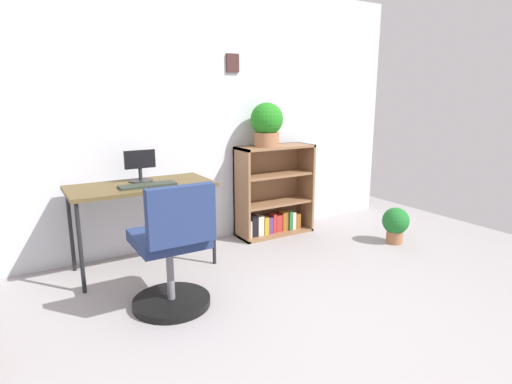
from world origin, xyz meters
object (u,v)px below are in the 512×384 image
object	(u,v)px
monitor	(140,167)
office_chair	(173,256)
keyboard	(148,185)
bookshelf_low	(272,196)
desk	(141,191)
potted_plant_floor	(395,223)
potted_plant_on_shelf	(267,123)

from	to	relation	value
monitor	office_chair	distance (m)	1.01
keyboard	bookshelf_low	size ratio (longest dim) A/B	0.48
desk	potted_plant_floor	size ratio (longest dim) A/B	3.21
potted_plant_on_shelf	bookshelf_low	bearing A→B (deg)	27.94
potted_plant_on_shelf	potted_plant_floor	xyz separation A→B (m)	(0.95, -0.81, -0.93)
desk	potted_plant_floor	world-z (taller)	desk
monitor	keyboard	xyz separation A→B (m)	(-0.01, -0.21, -0.11)
desk	potted_plant_on_shelf	size ratio (longest dim) A/B	2.67
keyboard	bookshelf_low	world-z (taller)	bookshelf_low
monitor	bookshelf_low	world-z (taller)	monitor
potted_plant_floor	bookshelf_low	bearing A→B (deg)	134.04
desk	bookshelf_low	size ratio (longest dim) A/B	1.23
desk	office_chair	xyz separation A→B (m)	(-0.04, -0.80, -0.27)
monitor	potted_plant_on_shelf	xyz separation A→B (m)	(1.25, 0.05, 0.31)
keyboard	desk	bearing A→B (deg)	101.85
monitor	potted_plant_on_shelf	world-z (taller)	potted_plant_on_shelf
office_chair	potted_plant_on_shelf	xyz separation A→B (m)	(1.32, 0.95, 0.75)
monitor	potted_plant_on_shelf	size ratio (longest dim) A/B	0.62
bookshelf_low	potted_plant_floor	size ratio (longest dim) A/B	2.60
keyboard	office_chair	xyz separation A→B (m)	(-0.07, -0.69, -0.33)
bookshelf_low	potted_plant_floor	distance (m)	1.23
office_chair	potted_plant_on_shelf	bearing A→B (deg)	35.72
desk	bookshelf_low	bearing A→B (deg)	8.52
desk	monitor	bearing A→B (deg)	73.45
monitor	potted_plant_floor	bearing A→B (deg)	-19.24
potted_plant_on_shelf	monitor	bearing A→B (deg)	-177.73
potted_plant_floor	keyboard	bearing A→B (deg)	165.79
monitor	bookshelf_low	size ratio (longest dim) A/B	0.29
monitor	keyboard	world-z (taller)	monitor
desk	keyboard	distance (m)	0.13
office_chair	desk	bearing A→B (deg)	86.82
office_chair	potted_plant_floor	bearing A→B (deg)	3.43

